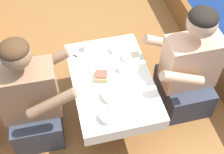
{
  "coord_description": "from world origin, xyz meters",
  "views": [
    {
      "loc": [
        -0.34,
        -1.47,
        2.45
      ],
      "look_at": [
        0.0,
        -0.06,
        0.75
      ],
      "focal_mm": 50.0,
      "sensor_mm": 36.0,
      "label": 1
    }
  ],
  "objects": [
    {
      "name": "gunwale_starboard",
      "position": [
        0.96,
        0.0,
        0.45
      ],
      "size": [
        0.06,
        3.47,
        0.29
      ],
      "primitive_type": "cube",
      "color": "brown",
      "rests_on": "boat_deck"
    },
    {
      "name": "bowl_center_far",
      "position": [
        -0.04,
        -0.22,
        0.75
      ],
      "size": [
        0.13,
        0.13,
        0.04
      ],
      "color": "silver",
      "rests_on": "cockpit_table"
    },
    {
      "name": "utensil_spoon_starboard",
      "position": [
        -0.22,
        -0.3,
        0.73
      ],
      "size": [
        0.17,
        0.02,
        0.01
      ],
      "rotation": [
        0.0,
        0.0,
        3.14
      ],
      "color": "silver",
      "rests_on": "cockpit_table"
    },
    {
      "name": "bowl_port_near",
      "position": [
        -0.1,
        -0.38,
        0.75
      ],
      "size": [
        0.12,
        0.12,
        0.04
      ],
      "color": "silver",
      "rests_on": "cockpit_table"
    },
    {
      "name": "coffee_cup_port",
      "position": [
        -0.12,
        0.28,
        0.76
      ],
      "size": [
        0.09,
        0.06,
        0.06
      ],
      "color": "silver",
      "rests_on": "cockpit_table"
    },
    {
      "name": "sandwich",
      "position": [
        -0.07,
        -0.04,
        0.76
      ],
      "size": [
        0.12,
        0.12,
        0.05
      ],
      "rotation": [
        0.0,
        0.0,
        -0.3
      ],
      "color": "tan",
      "rests_on": "plate_sandwich"
    },
    {
      "name": "person_port",
      "position": [
        -0.59,
        -0.08,
        0.68
      ],
      "size": [
        0.53,
        0.45,
        0.93
      ],
      "rotation": [
        0.0,
        0.0,
        -0.02
      ],
      "color": "#333847",
      "rests_on": "boat_deck"
    },
    {
      "name": "ground_plane",
      "position": [
        0.0,
        0.0,
        0.0
      ],
      "size": [
        60.0,
        60.0,
        0.0
      ],
      "primitive_type": "plane",
      "color": "navy"
    },
    {
      "name": "utensil_fork_port",
      "position": [
        -0.19,
        0.19,
        0.73
      ],
      "size": [
        0.12,
        0.15,
        0.0
      ],
      "rotation": [
        0.0,
        0.0,
        2.23
      ],
      "color": "silver",
      "rests_on": "cockpit_table"
    },
    {
      "name": "plate_bread",
      "position": [
        0.12,
        -0.28,
        0.73
      ],
      "size": [
        0.16,
        0.16,
        0.01
      ],
      "color": "silver",
      "rests_on": "cockpit_table"
    },
    {
      "name": "coffee_cup_center",
      "position": [
        0.09,
        0.0,
        0.75
      ],
      "size": [
        0.09,
        0.06,
        0.05
      ],
      "color": "silver",
      "rests_on": "cockpit_table"
    },
    {
      "name": "utensil_knife_starboard",
      "position": [
        0.06,
        -0.16,
        0.73
      ],
      "size": [
        0.16,
        0.07,
        0.0
      ],
      "rotation": [
        0.0,
        0.0,
        2.79
      ],
      "color": "silver",
      "rests_on": "cockpit_table"
    },
    {
      "name": "person_starboard",
      "position": [
        0.59,
        -0.09,
        0.69
      ],
      "size": [
        0.52,
        0.44,
        0.94
      ],
      "rotation": [
        0.0,
        0.0,
        3.15
      ],
      "color": "#333847",
      "rests_on": "boat_deck"
    },
    {
      "name": "cockpit_table",
      "position": [
        0.0,
        -0.06,
        0.68
      ],
      "size": [
        0.57,
        0.87,
        0.41
      ],
      "color": "#B2B2B7",
      "rests_on": "boat_deck"
    },
    {
      "name": "boat_deck",
      "position": [
        0.0,
        0.0,
        0.16
      ],
      "size": [
        1.98,
        3.47,
        0.31
      ],
      "primitive_type": "cube",
      "color": "brown",
      "rests_on": "ground_plane"
    },
    {
      "name": "plate_sandwich",
      "position": [
        -0.07,
        -0.04,
        0.73
      ],
      "size": [
        0.19,
        0.19,
        0.01
      ],
      "color": "silver",
      "rests_on": "cockpit_table"
    },
    {
      "name": "bowl_starboard_near",
      "position": [
        0.19,
        0.1,
        0.75
      ],
      "size": [
        0.14,
        0.14,
        0.04
      ],
      "color": "silver",
      "rests_on": "cockpit_table"
    },
    {
      "name": "coffee_cup_starboard",
      "position": [
        0.09,
        0.21,
        0.76
      ],
      "size": [
        0.09,
        0.07,
        0.06
      ],
      "color": "silver",
      "rests_on": "cockpit_table"
    }
  ]
}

